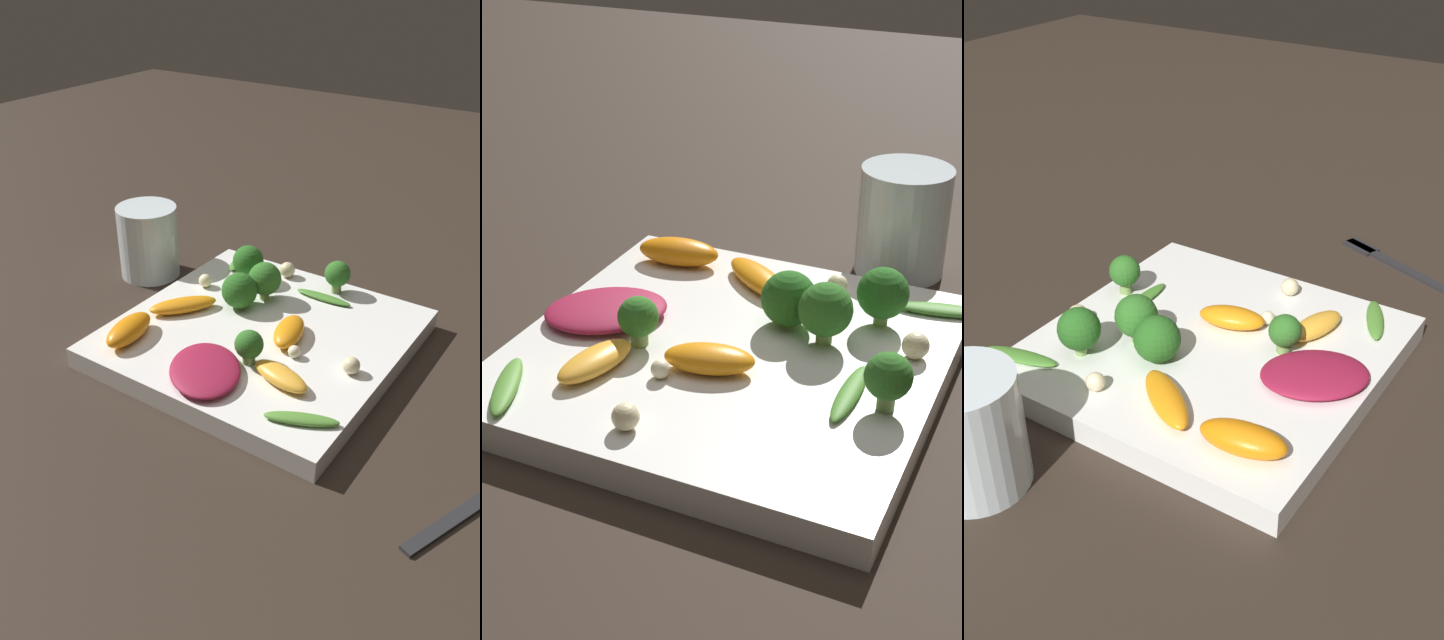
% 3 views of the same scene
% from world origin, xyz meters
% --- Properties ---
extents(ground_plane, '(2.40, 2.40, 0.00)m').
position_xyz_m(ground_plane, '(0.00, 0.00, 0.00)').
color(ground_plane, '#2D231C').
extents(plate, '(0.29, 0.29, 0.02)m').
position_xyz_m(plate, '(0.00, 0.00, 0.01)').
color(plate, white).
rests_on(plate, ground_plane).
extents(drinking_glass, '(0.08, 0.08, 0.09)m').
position_xyz_m(drinking_glass, '(0.06, 0.21, 0.05)').
color(drinking_glass, silver).
rests_on(drinking_glass, ground_plane).
extents(radicchio_leaf_0, '(0.11, 0.11, 0.01)m').
position_xyz_m(radicchio_leaf_0, '(-0.10, 0.00, 0.03)').
color(radicchio_leaf_0, maroon).
rests_on(radicchio_leaf_0, plate).
extents(orange_segment_0, '(0.07, 0.04, 0.02)m').
position_xyz_m(orange_segment_0, '(-0.09, 0.10, 0.03)').
color(orange_segment_0, orange).
rests_on(orange_segment_0, plate).
extents(orange_segment_1, '(0.08, 0.07, 0.01)m').
position_xyz_m(orange_segment_1, '(-0.02, 0.09, 0.03)').
color(orange_segment_1, orange).
rests_on(orange_segment_1, plate).
extents(orange_segment_2, '(0.07, 0.04, 0.02)m').
position_xyz_m(orange_segment_2, '(0.00, -0.03, 0.03)').
color(orange_segment_2, orange).
rests_on(orange_segment_2, plate).
extents(orange_segment_3, '(0.04, 0.07, 0.01)m').
position_xyz_m(orange_segment_3, '(-0.07, -0.07, 0.03)').
color(orange_segment_3, '#FCAD33').
rests_on(orange_segment_3, plate).
extents(broccoli_floret_0, '(0.04, 0.04, 0.05)m').
position_xyz_m(broccoli_floret_0, '(0.06, 0.03, 0.05)').
color(broccoli_floret_0, '#84AD5B').
rests_on(broccoli_floret_0, plate).
extents(broccoli_floret_1, '(0.04, 0.04, 0.04)m').
position_xyz_m(broccoli_floret_1, '(0.03, 0.05, 0.04)').
color(broccoli_floret_1, '#7A9E51').
rests_on(broccoli_floret_1, plate).
extents(broccoli_floret_2, '(0.03, 0.03, 0.04)m').
position_xyz_m(broccoli_floret_2, '(0.12, -0.03, 0.05)').
color(broccoli_floret_2, '#7A9E51').
rests_on(broccoli_floret_2, plate).
extents(broccoli_floret_3, '(0.03, 0.03, 0.04)m').
position_xyz_m(broccoli_floret_3, '(-0.06, -0.02, 0.04)').
color(broccoli_floret_3, '#7A9E51').
rests_on(broccoli_floret_3, plate).
extents(broccoli_floret_4, '(0.04, 0.04, 0.04)m').
position_xyz_m(broccoli_floret_4, '(0.09, 0.07, 0.05)').
color(broccoli_floret_4, '#7A9E51').
rests_on(broccoli_floret_4, plate).
extents(arugula_sprig_0, '(0.01, 0.07, 0.01)m').
position_xyz_m(arugula_sprig_0, '(0.09, -0.03, 0.03)').
color(arugula_sprig_0, '#47842D').
rests_on(arugula_sprig_0, plate).
extents(arugula_sprig_1, '(0.07, 0.03, 0.01)m').
position_xyz_m(arugula_sprig_1, '(0.12, 0.11, 0.03)').
color(arugula_sprig_1, '#47842D').
rests_on(arugula_sprig_1, plate).
extents(arugula_sprig_2, '(0.04, 0.07, 0.01)m').
position_xyz_m(arugula_sprig_2, '(-0.11, -0.11, 0.03)').
color(arugula_sprig_2, '#518E33').
rests_on(arugula_sprig_2, plate).
extents(macadamia_nut_0, '(0.02, 0.02, 0.02)m').
position_xyz_m(macadamia_nut_0, '(-0.02, -0.11, 0.03)').
color(macadamia_nut_0, beige).
rests_on(macadamia_nut_0, plate).
extents(macadamia_nut_1, '(0.02, 0.02, 0.02)m').
position_xyz_m(macadamia_nut_1, '(0.04, 0.11, 0.03)').
color(macadamia_nut_1, beige).
rests_on(macadamia_nut_1, plate).
extents(macadamia_nut_2, '(0.02, 0.02, 0.02)m').
position_xyz_m(macadamia_nut_2, '(0.12, 0.04, 0.03)').
color(macadamia_nut_2, beige).
rests_on(macadamia_nut_2, plate).
extents(macadamia_nut_3, '(0.01, 0.01, 0.01)m').
position_xyz_m(macadamia_nut_3, '(-0.03, -0.06, 0.03)').
color(macadamia_nut_3, beige).
rests_on(macadamia_nut_3, plate).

